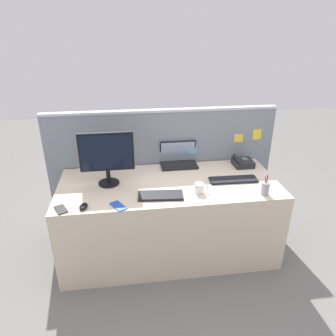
{
  "coord_description": "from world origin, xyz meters",
  "views": [
    {
      "loc": [
        -0.35,
        -2.45,
        2.03
      ],
      "look_at": [
        0.0,
        0.05,
        0.86
      ],
      "focal_mm": 33.53,
      "sensor_mm": 36.0,
      "label": 1
    }
  ],
  "objects": [
    {
      "name": "desk",
      "position": [
        0.0,
        0.0,
        0.37
      ],
      "size": [
        1.94,
        0.83,
        0.74
      ],
      "primitive_type": "cube",
      "color": "beige",
      "rests_on": "ground_plane"
    },
    {
      "name": "desktop_monitor",
      "position": [
        -0.53,
        0.06,
        1.01
      ],
      "size": [
        0.46,
        0.18,
        0.47
      ],
      "color": "black",
      "rests_on": "desk"
    },
    {
      "name": "cubicle_divider",
      "position": [
        0.0,
        0.46,
        0.65
      ],
      "size": [
        2.27,
        0.08,
        1.29
      ],
      "color": "gray",
      "rests_on": "ground_plane"
    },
    {
      "name": "coffee_mug",
      "position": [
        0.23,
        -0.22,
        0.78
      ],
      "size": [
        0.12,
        0.08,
        0.09
      ],
      "color": "white",
      "rests_on": "desk"
    },
    {
      "name": "cell_phone_blue_case",
      "position": [
        -0.44,
        -0.34,
        0.75
      ],
      "size": [
        0.14,
        0.17,
        0.01
      ],
      "primitive_type": "cube",
      "rotation": [
        0.0,
        0.0,
        0.52
      ],
      "color": "blue",
      "rests_on": "desk"
    },
    {
      "name": "keyboard_main",
      "position": [
        0.58,
        -0.05,
        0.75
      ],
      "size": [
        0.43,
        0.14,
        0.02
      ],
      "primitive_type": "cube",
      "rotation": [
        0.0,
        0.0,
        -0.03
      ],
      "color": "black",
      "rests_on": "desk"
    },
    {
      "name": "ground_plane",
      "position": [
        0.0,
        0.0,
        0.0
      ],
      "size": [
        10.0,
        10.0,
        0.0
      ],
      "primitive_type": "plane",
      "color": "slate"
    },
    {
      "name": "cell_phone_black_slab",
      "position": [
        -0.87,
        -0.33,
        0.75
      ],
      "size": [
        0.13,
        0.15,
        0.01
      ],
      "primitive_type": "cube",
      "rotation": [
        0.0,
        0.0,
        0.47
      ],
      "color": "black",
      "rests_on": "desk"
    },
    {
      "name": "desk_phone",
      "position": [
        0.77,
        0.26,
        0.78
      ],
      "size": [
        0.19,
        0.19,
        0.1
      ],
      "color": "#232328",
      "rests_on": "desk"
    },
    {
      "name": "laptop",
      "position": [
        0.15,
        0.38,
        0.8
      ],
      "size": [
        0.36,
        0.23,
        0.24
      ],
      "color": "black",
      "rests_on": "desk"
    },
    {
      "name": "computer_mouse_right_hand",
      "position": [
        -0.71,
        -0.33,
        0.76
      ],
      "size": [
        0.08,
        0.11,
        0.03
      ],
      "primitive_type": "ellipsoid",
      "rotation": [
        0.0,
        0.0,
        -0.21
      ],
      "color": "black",
      "rests_on": "desk"
    },
    {
      "name": "pen_cup",
      "position": [
        0.76,
        -0.32,
        0.8
      ],
      "size": [
        0.06,
        0.06,
        0.17
      ],
      "color": "#99999E",
      "rests_on": "desk"
    },
    {
      "name": "keyboard_spare",
      "position": [
        -0.1,
        -0.24,
        0.75
      ],
      "size": [
        0.38,
        0.18,
        0.02
      ],
      "primitive_type": "cube",
      "rotation": [
        0.0,
        0.0,
        -0.09
      ],
      "color": "black",
      "rests_on": "desk"
    }
  ]
}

